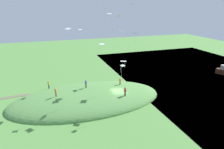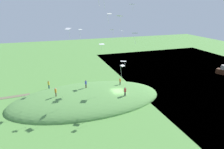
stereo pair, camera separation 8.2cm
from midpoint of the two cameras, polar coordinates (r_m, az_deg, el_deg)
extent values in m
plane|color=#548B40|center=(41.37, 1.77, -7.26)|extent=(160.00, 160.00, 0.00)
ellipsoid|color=#578D46|center=(41.65, -7.12, -7.22)|extent=(31.26, 16.41, 4.39)
cube|color=#676249|center=(47.82, -29.12, -6.03)|extent=(10.93, 1.86, 0.04)
cube|color=#3B2A24|center=(41.73, -7.55, -3.29)|extent=(0.25, 0.19, 0.84)
cylinder|color=#3D49BB|center=(41.45, -7.59, -2.33)|extent=(0.52, 0.52, 0.66)
sphere|color=#977554|center=(41.28, -7.62, -1.74)|extent=(0.25, 0.25, 0.25)
cube|color=navy|center=(45.66, -17.73, -3.37)|extent=(0.26, 0.23, 0.87)
cylinder|color=gold|center=(45.38, -17.82, -2.46)|extent=(0.57, 0.57, 0.69)
sphere|color=#95754D|center=(45.22, -17.88, -1.91)|extent=(0.26, 0.26, 0.26)
cube|color=brown|center=(39.36, -15.87, -5.56)|extent=(0.23, 0.18, 0.85)
cylinder|color=orange|center=(39.06, -15.97, -4.54)|extent=(0.48, 0.48, 0.68)
sphere|color=#D4A686|center=(38.88, -16.03, -3.91)|extent=(0.26, 0.26, 0.26)
cube|color=black|center=(39.08, 3.71, -5.53)|extent=(0.21, 0.29, 0.85)
cylinder|color=#C23B38|center=(38.77, 3.73, -4.51)|extent=(0.59, 0.59, 0.67)
sphere|color=brown|center=(38.59, 3.74, -3.89)|extent=(0.25, 0.25, 0.25)
cube|color=#393727|center=(43.81, 2.27, -2.49)|extent=(0.24, 0.23, 0.75)
cylinder|color=orange|center=(43.57, 2.28, -1.67)|extent=(0.55, 0.55, 0.59)
sphere|color=tan|center=(43.43, 2.29, -1.17)|extent=(0.22, 0.22, 0.22)
cube|color=white|center=(37.51, -0.13, 12.75)|extent=(0.78, 0.61, 0.16)
cylinder|color=white|center=(37.78, 0.28, 11.22)|extent=(0.28, 0.16, 1.70)
cube|color=white|center=(33.24, 3.00, 2.58)|extent=(0.96, 0.86, 0.17)
cylinder|color=white|center=(33.73, 2.59, 0.70)|extent=(0.27, 0.06, 1.98)
cube|color=silver|center=(37.19, 2.10, 16.49)|extent=(1.26, 1.35, 0.18)
cylinder|color=silver|center=(37.26, 2.43, 15.43)|extent=(0.11, 0.07, 0.82)
cube|color=white|center=(35.04, 3.23, 3.83)|extent=(1.23, 1.12, 0.07)
cylinder|color=white|center=(35.17, 3.68, 2.72)|extent=(0.10, 0.09, 0.86)
cube|color=white|center=(33.03, -12.62, 12.71)|extent=(1.10, 1.13, 0.24)
cylinder|color=white|center=(33.28, -12.11, 11.15)|extent=(0.10, 0.12, 1.41)
cube|color=white|center=(39.87, -3.02, 8.70)|extent=(1.05, 0.77, 0.14)
cylinder|color=white|center=(40.21, -3.15, 7.72)|extent=(0.09, 0.08, 0.97)
cylinder|color=silver|center=(31.39, -3.93, 20.55)|extent=(0.21, 0.17, 1.69)
cube|color=white|center=(37.07, -0.80, 17.07)|extent=(0.88, 0.70, 0.14)
cylinder|color=white|center=(37.14, -1.19, 15.55)|extent=(0.24, 0.19, 1.57)
cylinder|color=white|center=(40.95, -2.28, 19.56)|extent=(0.30, 0.06, 1.95)
cube|color=silver|center=(43.46, 5.73, 19.47)|extent=(1.14, 0.86, 0.08)
cylinder|color=silver|center=(43.33, 5.93, 18.30)|extent=(0.20, 0.07, 1.22)
cube|color=white|center=(44.20, 2.67, 12.50)|extent=(0.79, 1.04, 0.16)
cylinder|color=white|center=(44.24, 2.97, 11.16)|extent=(0.14, 0.15, 1.57)
cube|color=white|center=(43.78, -9.18, 12.65)|extent=(1.04, 1.20, 0.06)
cylinder|color=white|center=(44.13, -9.24, 11.15)|extent=(0.06, 0.26, 1.86)
cube|color=white|center=(40.47, 6.54, 11.76)|extent=(1.25, 1.01, 0.21)
cylinder|color=white|center=(40.77, 6.47, 10.05)|extent=(0.27, 0.32, 1.91)
camera|label=1|loc=(0.04, -90.06, -0.02)|focal=31.81mm
camera|label=2|loc=(0.04, 89.94, 0.02)|focal=31.81mm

